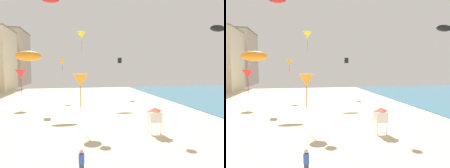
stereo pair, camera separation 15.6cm
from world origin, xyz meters
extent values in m
cube|color=#C6B29E|center=(-25.40, 76.15, 9.84)|extent=(16.50, 17.13, 19.69)
cube|color=slate|center=(-25.40, 76.15, 19.84)|extent=(16.83, 17.48, 0.30)
cylinder|color=#334CB2|center=(0.49, 6.66, 1.10)|extent=(0.34, 0.34, 0.60)
sphere|color=tan|center=(0.49, 6.66, 1.52)|extent=(0.24, 0.24, 0.24)
cylinder|color=white|center=(7.12, 12.54, 0.60)|extent=(0.10, 0.10, 1.20)
cylinder|color=white|center=(8.02, 12.54, 0.60)|extent=(0.10, 0.10, 1.20)
cylinder|color=white|center=(7.12, 13.44, 0.60)|extent=(0.10, 0.10, 1.20)
cylinder|color=white|center=(8.02, 13.44, 0.60)|extent=(0.10, 0.10, 1.20)
cube|color=white|center=(7.57, 12.99, 1.70)|extent=(1.10, 1.10, 1.00)
pyramid|color=#D14C3D|center=(7.57, 12.99, 2.38)|extent=(1.10, 1.10, 0.35)
ellipsoid|color=black|center=(13.74, 12.78, 10.03)|extent=(1.64, 0.46, 0.64)
cone|color=yellow|center=(1.05, 18.28, 9.87)|extent=(0.95, 0.95, 0.77)
cylinder|color=#A49220|center=(1.05, 18.28, 8.80)|extent=(0.05, 0.05, 1.38)
cone|color=red|center=(-8.08, 29.64, 5.34)|extent=(1.66, 1.66, 1.36)
cylinder|color=maroon|center=(-8.08, 29.64, 3.45)|extent=(0.09, 0.09, 2.42)
cone|color=orange|center=(0.81, 15.81, 5.02)|extent=(1.50, 1.50, 1.23)
cylinder|color=#A75C15|center=(0.81, 15.81, 3.32)|extent=(0.08, 0.08, 2.18)
cone|color=orange|center=(-1.91, 35.36, 7.47)|extent=(1.13, 1.13, 0.93)
cylinder|color=#A75C15|center=(-1.91, 35.36, 6.19)|extent=(0.06, 0.06, 1.65)
cube|color=black|center=(9.87, 37.46, 7.89)|extent=(0.72, 0.72, 1.13)
ellipsoid|color=orange|center=(-3.22, 11.80, 7.14)|extent=(1.93, 0.54, 0.75)
camera|label=1|loc=(0.10, -4.50, 6.19)|focal=32.24mm
camera|label=2|loc=(0.25, -4.52, 6.19)|focal=32.24mm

